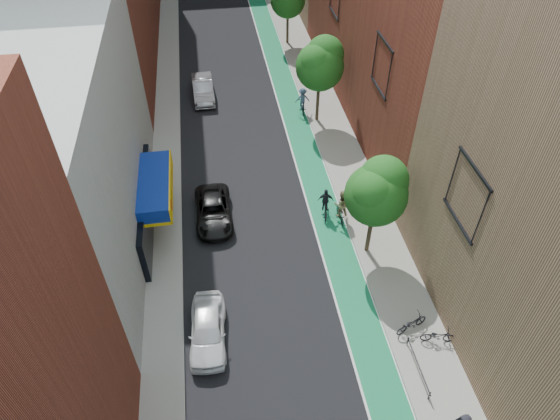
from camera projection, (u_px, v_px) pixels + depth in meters
name	position (u px, v px, depth m)	size (l,w,h in m)	color
bike_lane	(292.00, 109.00, 40.47)	(2.00, 68.00, 0.01)	#167C50
sidewalk_left	(167.00, 119.00, 39.30)	(2.00, 68.00, 0.15)	gray
sidewalk_right	(322.00, 106.00, 40.70)	(3.00, 68.00, 0.15)	gray
building_left_white	(51.00, 154.00, 26.03)	(8.00, 20.00, 12.00)	silver
tree_near	(377.00, 191.00, 25.94)	(3.40, 3.36, 6.42)	#332619
tree_mid	(321.00, 63.00, 35.89)	(3.55, 3.53, 6.74)	#332619
parked_car_white	(208.00, 329.00, 24.35)	(1.75, 4.35, 1.48)	white
parked_car_black	(213.00, 211.00, 30.66)	(2.19, 4.75, 1.32)	black
parked_car_silver	(203.00, 89.00, 41.30)	(1.65, 4.73, 1.56)	#9C9EA4
cyclist_lane_near	(341.00, 208.00, 30.39)	(0.92, 1.65, 2.23)	black
cyclist_lane_mid	(326.00, 206.00, 30.91)	(1.02, 1.97, 1.96)	black
cyclist_lane_far	(302.00, 102.00, 39.45)	(1.15, 1.83, 2.12)	black
parked_bike_near	(438.00, 336.00, 24.26)	(0.59, 1.68, 0.88)	black
parked_bike_far	(412.00, 323.00, 24.73)	(0.64, 1.83, 0.96)	black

